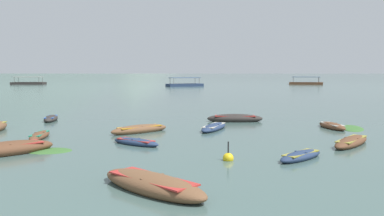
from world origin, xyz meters
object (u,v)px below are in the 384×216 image
(rowboat_9, at_px, (40,136))
(ferry_2, at_px, (306,83))
(rowboat_7, at_px, (235,119))
(ferry_0, at_px, (185,85))
(rowboat_5, at_px, (51,119))
(rowboat_11, at_px, (351,142))
(rowboat_4, at_px, (152,184))
(ferry_1, at_px, (29,83))
(rowboat_3, at_px, (140,129))
(rowboat_6, at_px, (136,142))
(rowboat_1, at_px, (7,149))
(mooring_buoy, at_px, (228,158))
(rowboat_8, at_px, (301,156))
(rowboat_2, at_px, (332,126))
(rowboat_10, at_px, (214,127))

(rowboat_9, relative_size, ferry_2, 0.31)
(rowboat_7, xyz_separation_m, ferry_0, (-0.99, 76.39, 0.22))
(rowboat_9, relative_size, ferry_0, 0.31)
(rowboat_5, relative_size, rowboat_11, 0.89)
(rowboat_4, xyz_separation_m, ferry_2, (41.68, 107.81, 0.23))
(rowboat_4, height_order, ferry_1, ferry_1)
(rowboat_11, distance_m, ferry_2, 105.06)
(rowboat_3, height_order, ferry_0, ferry_0)
(rowboat_6, xyz_separation_m, rowboat_9, (-5.72, 2.45, 0.01))
(rowboat_1, bearing_deg, ferry_1, 108.19)
(rowboat_7, bearing_deg, mooring_buoy, -100.37)
(rowboat_6, distance_m, ferry_0, 86.24)
(rowboat_1, xyz_separation_m, ferry_2, (48.64, 101.57, 0.21))
(rowboat_8, bearing_deg, rowboat_3, 132.52)
(ferry_1, bearing_deg, rowboat_1, -71.81)
(rowboat_9, height_order, ferry_2, ferry_2)
(rowboat_7, bearing_deg, rowboat_9, -150.10)
(rowboat_3, bearing_deg, rowboat_2, 5.10)
(rowboat_6, xyz_separation_m, ferry_0, (5.82, 86.05, 0.31))
(rowboat_9, distance_m, ferry_1, 108.69)
(rowboat_11, bearing_deg, rowboat_7, 112.99)
(mooring_buoy, bearing_deg, rowboat_5, 128.07)
(rowboat_3, xyz_separation_m, rowboat_8, (7.62, -8.31, -0.05))
(rowboat_5, bearing_deg, rowboat_11, -32.11)
(rowboat_6, xyz_separation_m, rowboat_7, (6.81, 9.66, 0.09))
(rowboat_4, xyz_separation_m, ferry_1, (-42.27, 113.66, 0.23))
(ferry_0, bearing_deg, rowboat_1, -97.47)
(rowboat_10, distance_m, ferry_2, 101.50)
(rowboat_7, xyz_separation_m, ferry_2, (36.09, 89.73, 0.22))
(rowboat_5, distance_m, rowboat_6, 13.31)
(rowboat_2, xyz_separation_m, rowboat_4, (-11.54, -13.88, 0.06))
(rowboat_1, distance_m, rowboat_4, 9.35)
(rowboat_3, xyz_separation_m, rowboat_6, (0.11, -4.31, -0.06))
(rowboat_5, distance_m, ferry_0, 76.24)
(rowboat_7, distance_m, ferry_1, 106.90)
(rowboat_2, bearing_deg, ferry_0, 94.92)
(rowboat_10, bearing_deg, rowboat_11, -43.20)
(rowboat_4, distance_m, rowboat_8, 7.69)
(rowboat_1, relative_size, ferry_0, 0.42)
(ferry_0, bearing_deg, ferry_2, 19.79)
(rowboat_10, bearing_deg, mooring_buoy, -92.52)
(rowboat_11, relative_size, ferry_1, 0.39)
(rowboat_7, xyz_separation_m, rowboat_10, (-2.10, -4.31, -0.07))
(ferry_0, relative_size, ferry_1, 1.04)
(mooring_buoy, bearing_deg, ferry_2, 69.54)
(rowboat_5, relative_size, rowboat_9, 1.07)
(rowboat_5, bearing_deg, rowboat_2, -15.24)
(rowboat_6, xyz_separation_m, ferry_1, (-41.05, 105.24, 0.31))
(rowboat_10, bearing_deg, rowboat_1, -144.27)
(rowboat_3, height_order, rowboat_8, rowboat_3)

